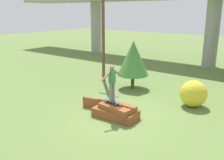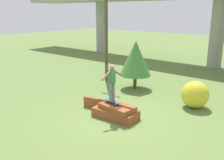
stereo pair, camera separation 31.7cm
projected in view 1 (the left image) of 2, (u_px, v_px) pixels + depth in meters
name	position (u px, v px, depth m)	size (l,w,h in m)	color
ground_plane	(116.00, 118.00, 10.66)	(80.00, 80.00, 0.00)	olive
scrap_pile	(116.00, 112.00, 10.57)	(1.96, 1.08, 0.66)	brown
scrap_plank_loose	(93.00, 103.00, 11.59)	(1.02, 0.31, 0.51)	brown
skateboard	(112.00, 101.00, 10.49)	(0.82, 0.27, 0.09)	#23517F
skater	(112.00, 81.00, 10.25)	(0.24, 1.19, 1.54)	slate
highway_overpass	(215.00, 0.00, 19.01)	(44.00, 3.87, 5.94)	#9E9E99
utility_pole	(103.00, 30.00, 15.52)	(1.30, 0.20, 6.27)	brown
tree_behind_right	(133.00, 58.00, 14.21)	(1.81, 1.81, 2.79)	#4C3823
bush_yellow_flowering	(193.00, 94.00, 11.76)	(1.27, 1.27, 1.27)	gold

